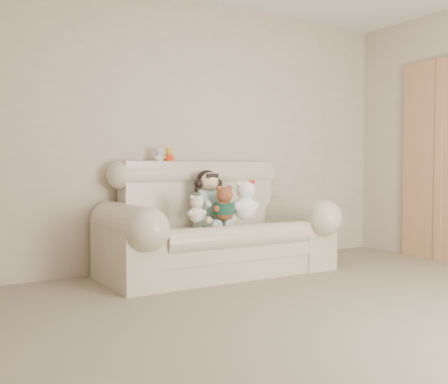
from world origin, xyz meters
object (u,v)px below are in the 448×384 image
sofa (218,217)px  cream_teddy (196,206)px  brown_teddy (224,200)px  seated_child (209,198)px  white_cat (245,196)px

sofa → cream_teddy: bearing=-154.4°
brown_teddy → cream_teddy: 0.29m
sofa → brown_teddy: size_ratio=5.75×
seated_child → white_cat: seated_child is taller
seated_child → cream_teddy: 0.34m
sofa → brown_teddy: sofa is taller
sofa → seated_child: (-0.05, 0.08, 0.17)m
seated_child → cream_teddy: (-0.25, -0.23, -0.05)m
brown_teddy → white_cat: (0.21, -0.02, 0.03)m
brown_teddy → white_cat: 0.21m
seated_child → white_cat: 0.34m
sofa → cream_teddy: size_ratio=7.58×
seated_child → brown_teddy: size_ratio=1.47×
cream_teddy → seated_child: bearing=26.0°
seated_child → white_cat: (0.25, -0.23, 0.02)m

